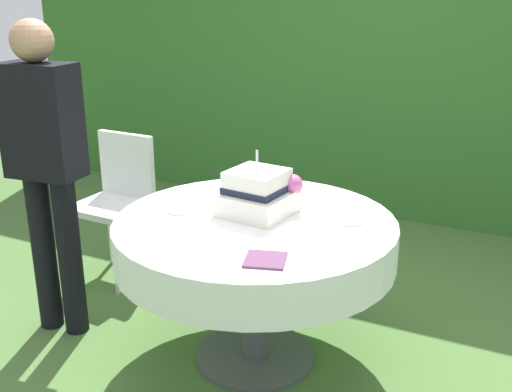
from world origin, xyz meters
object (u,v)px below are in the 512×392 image
napkin_stack (265,260)px  standing_person (46,161)px  wedding_cake (259,194)px  serving_plate_left (180,210)px  garden_chair (118,192)px  serving_plate_near (349,221)px  serving_plate_far (232,187)px  cake_table (255,241)px  serving_plate_right (270,190)px

napkin_stack → standing_person: bearing=172.0°
wedding_cake → serving_plate_left: wedding_cake is taller
napkin_stack → garden_chair: size_ratio=0.18×
garden_chair → serving_plate_near: bearing=-11.7°
serving_plate_near → serving_plate_far: (-0.71, 0.21, 0.00)m
serving_plate_far → garden_chair: garden_chair is taller
serving_plate_far → serving_plate_left: (-0.05, -0.43, 0.00)m
serving_plate_left → serving_plate_far: bearing=83.5°
serving_plate_near → standing_person: standing_person is taller
standing_person → wedding_cake: bearing=15.3°
napkin_stack → serving_plate_far: bearing=126.4°
napkin_stack → wedding_cake: bearing=118.7°
cake_table → serving_plate_far: 0.50m
wedding_cake → serving_plate_far: 0.42m
serving_plate_near → serving_plate_left: 0.79m
napkin_stack → serving_plate_right: bearing=113.7°
wedding_cake → garden_chair: 1.27m
wedding_cake → serving_plate_far: wedding_cake is taller
garden_chair → wedding_cake: bearing=-19.2°
standing_person → garden_chair: bearing=101.6°
serving_plate_right → serving_plate_near: bearing=-25.1°
wedding_cake → cake_table: bearing=-76.2°
serving_plate_far → standing_person: (-0.73, -0.57, 0.19)m
standing_person → napkin_stack: bearing=-8.0°
serving_plate_far → serving_plate_near: bearing=-16.1°
serving_plate_left → standing_person: (-0.68, -0.14, 0.19)m
garden_chair → standing_person: bearing=-78.4°
cake_table → serving_plate_far: bearing=130.9°
serving_plate_near → serving_plate_far: same height
serving_plate_near → serving_plate_left: size_ratio=1.00×
serving_plate_right → napkin_stack: bearing=-66.3°
napkin_stack → cake_table: bearing=121.4°
serving_plate_near → serving_plate_left: bearing=-163.8°
cake_table → standing_person: standing_person is taller
napkin_stack → standing_person: standing_person is taller
serving_plate_right → cake_table: bearing=-74.6°
serving_plate_far → serving_plate_right: 0.21m
standing_person → cake_table: bearing=10.9°
serving_plate_far → napkin_stack: bearing=-53.6°
serving_plate_left → garden_chair: (-0.82, 0.55, -0.19)m
napkin_stack → standing_person: 1.30m
wedding_cake → serving_plate_left: size_ratio=2.73×
serving_plate_far → napkin_stack: (0.55, -0.75, -0.00)m
serving_plate_near → serving_plate_left: same height
serving_plate_right → garden_chair: size_ratio=0.14×
cake_table → wedding_cake: 0.22m
serving_plate_left → standing_person: standing_person is taller
cake_table → serving_plate_left: size_ratio=10.15×
serving_plate_near → standing_person: bearing=-166.0°
wedding_cake → serving_plate_near: (0.41, 0.08, -0.09)m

